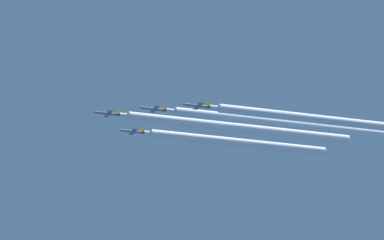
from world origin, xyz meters
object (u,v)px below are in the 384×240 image
object	(u,v)px
jet_left_wingman	(153,109)
jet_outer_left	(196,106)
jet_lead	(106,113)
jet_right_wingman	(131,131)

from	to	relation	value
jet_left_wingman	jet_outer_left	bearing A→B (deg)	-137.34
jet_lead	jet_left_wingman	size ratio (longest dim) A/B	1.00
jet_left_wingman	jet_right_wingman	size ratio (longest dim) A/B	1.00
jet_outer_left	jet_right_wingman	bearing A→B (deg)	18.23
jet_lead	jet_outer_left	world-z (taller)	jet_lead
jet_left_wingman	jet_outer_left	distance (m)	17.73
jet_lead	jet_right_wingman	size ratio (longest dim) A/B	1.00
jet_lead	jet_left_wingman	distance (m)	19.00
jet_left_wingman	jet_outer_left	size ratio (longest dim) A/B	1.00
jet_lead	jet_right_wingman	xyz separation A→B (m)	(12.33, -12.76, -1.45)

